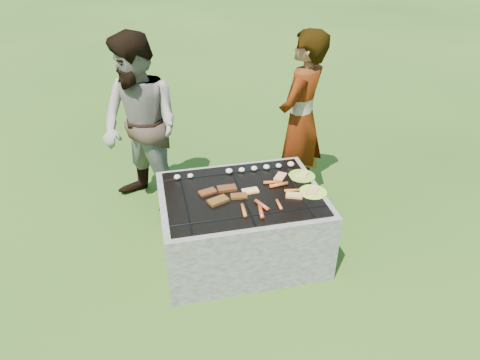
% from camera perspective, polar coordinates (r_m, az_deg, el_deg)
% --- Properties ---
extents(lawn, '(60.00, 60.00, 0.00)m').
position_cam_1_polar(lawn, '(3.78, 0.17, -9.51)').
color(lawn, '#244310').
rests_on(lawn, ground).
extents(fire_pit, '(1.30, 1.00, 0.62)m').
position_cam_1_polar(fire_pit, '(3.60, 0.18, -6.10)').
color(fire_pit, gray).
rests_on(fire_pit, ground).
extents(mushrooms, '(1.06, 0.06, 0.04)m').
position_cam_1_polar(mushrooms, '(3.69, 0.56, 1.42)').
color(mushrooms, beige).
rests_on(mushrooms, fire_pit).
extents(pork_slabs, '(0.37, 0.27, 0.02)m').
position_cam_1_polar(pork_slabs, '(3.38, -2.39, -1.92)').
color(pork_slabs, '#943F1B').
rests_on(pork_slabs, fire_pit).
extents(sausages, '(0.52, 0.49, 0.03)m').
position_cam_1_polar(sausages, '(3.32, 3.72, -2.47)').
color(sausages, '#D65B23').
rests_on(sausages, fire_pit).
extents(bread_on_grate, '(0.46, 0.43, 0.02)m').
position_cam_1_polar(bread_on_grate, '(3.48, 4.72, -0.96)').
color(bread_on_grate, '#F5CD7D').
rests_on(bread_on_grate, fire_pit).
extents(plate_far, '(0.27, 0.27, 0.03)m').
position_cam_1_polar(plate_far, '(3.68, 8.24, 0.52)').
color(plate_far, '#AAD332').
rests_on(plate_far, fire_pit).
extents(plate_near, '(0.28, 0.28, 0.03)m').
position_cam_1_polar(plate_near, '(3.47, 9.68, -1.62)').
color(plate_near, yellow).
rests_on(plate_near, fire_pit).
extents(cook, '(0.72, 0.72, 1.69)m').
position_cam_1_polar(cook, '(4.15, 8.10, 7.89)').
color(cook, gray).
rests_on(cook, ground).
extents(bystander, '(1.03, 1.04, 1.70)m').
position_cam_1_polar(bystander, '(4.06, -13.05, 6.86)').
color(bystander, gray).
rests_on(bystander, ground).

